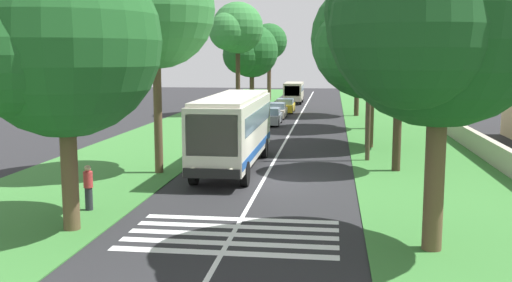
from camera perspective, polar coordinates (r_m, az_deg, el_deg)
name	(u,v)px	position (r m, az deg, el deg)	size (l,w,h in m)	color
ground	(262,183)	(26.71, 0.57, -4.05)	(160.00, 160.00, 0.00)	#262628
grass_verge_left	(174,135)	(42.83, -7.95, 0.55)	(120.00, 8.00, 0.04)	#387533
grass_verge_right	(407,139)	(41.62, 14.39, 0.15)	(120.00, 8.00, 0.04)	#387533
centre_line	(287,138)	(41.42, 3.06, 0.33)	(110.00, 0.16, 0.01)	silver
coach_bus	(234,127)	(29.64, -2.16, 1.37)	(11.16, 2.62, 3.73)	silver
zebra_crossing	(232,234)	(19.13, -2.30, -9.04)	(4.05, 6.80, 0.01)	silver
trailing_car_0	(270,117)	(49.12, 1.35, 2.36)	(4.30, 1.78, 1.43)	gray
trailing_car_1	(276,111)	(54.44, 1.98, 2.93)	(4.30, 1.78, 1.43)	#B7A893
trailing_car_2	(285,106)	(59.84, 2.85, 3.40)	(4.30, 1.78, 1.43)	gold
trailing_minibus_0	(294,91)	(71.56, 3.68, 4.89)	(6.00, 2.14, 2.53)	#BFB299
roadside_tree_left_0	(152,13)	(28.81, -10.00, 12.15)	(6.84, 5.64, 10.66)	brown
roadside_tree_left_1	(62,46)	(19.90, -18.25, 8.72)	(7.35, 6.15, 9.21)	brown
roadside_tree_left_2	(268,43)	(76.86, 1.20, 9.52)	(5.30, 4.61, 9.85)	#4C3826
roadside_tree_left_3	(250,53)	(67.06, -0.61, 8.57)	(7.10, 6.04, 9.21)	#4C3826
roadside_tree_left_4	(236,30)	(57.66, -1.94, 10.72)	(6.34, 5.02, 10.83)	#3D2D1E
roadside_tree_right_0	(435,18)	(17.44, 16.95, 11.35)	(7.66, 6.51, 10.13)	brown
roadside_tree_right_1	(398,42)	(29.62, 13.61, 9.30)	(5.34, 4.70, 8.79)	#3D2D1E
roadside_tree_right_2	(369,28)	(46.67, 10.86, 10.71)	(7.80, 6.39, 11.16)	brown
roadside_tree_right_3	(369,42)	(37.15, 10.86, 9.42)	(8.77, 7.46, 10.43)	#4C3826
roadside_tree_right_4	(356,38)	(56.83, 9.69, 9.79)	(6.85, 5.68, 10.33)	#3D2D1E
utility_pole	(369,78)	(32.31, 10.94, 5.99)	(0.24, 1.40, 8.64)	#473828
roadside_wall	(445,123)	(46.96, 17.81, 1.66)	(70.00, 0.40, 1.19)	#B2A893
pedestrian	(88,187)	(22.56, -15.94, -4.31)	(0.34, 0.34, 1.69)	#26262D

